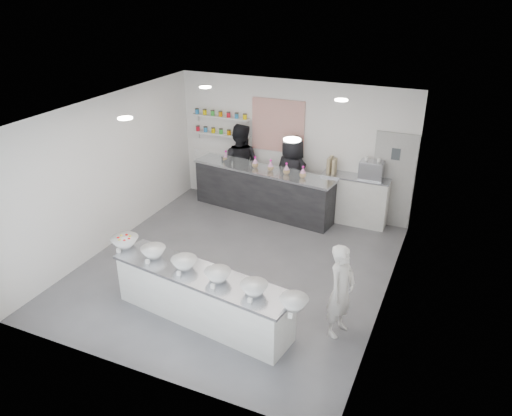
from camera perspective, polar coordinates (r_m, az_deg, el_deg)
The scene contains 26 objects.
floor at distance 9.52m, azimuth -2.32°, elevation -6.81°, with size 6.00×6.00×0.00m, color #515156.
ceiling at distance 8.33m, azimuth -2.68°, elevation 10.97°, with size 6.00×6.00×0.00m, color white.
back_wall at distance 11.41m, azimuth 4.17°, elevation 7.03°, with size 5.50×5.50×0.00m, color white.
left_wall at distance 10.25m, azimuth -16.47°, elevation 3.91°, with size 6.00×6.00×0.00m, color white.
right_wall at distance 8.10m, azimuth 15.29°, elevation -1.71°, with size 6.00×6.00×0.00m, color white.
back_door at distance 11.03m, azimuth 15.36°, elevation 3.04°, with size 0.88×0.04×2.10m, color #9A9A98.
pattern_panel at distance 11.37m, azimuth 2.52°, elevation 9.38°, with size 1.25×0.03×1.20m, color #B73F31.
jar_shelf_lower at distance 11.96m, azimuth -3.97°, elevation 8.40°, with size 1.45×0.22×0.04m, color silver.
jar_shelf_upper at distance 11.85m, azimuth -4.03°, elevation 10.35°, with size 1.45×0.22×0.04m, color silver.
preserve_jars at distance 11.87m, azimuth -4.05°, elevation 9.67°, with size 1.45×0.10×0.56m, color red, non-canonical shape.
downlight_0 at distance 8.25m, azimuth -14.73°, elevation 9.90°, with size 0.24×0.24×0.02m, color white.
downlight_1 at distance 6.92m, azimuth 4.15°, elevation 7.79°, with size 0.24×0.24×0.02m, color white.
downlight_2 at distance 10.36m, azimuth -5.82°, elevation 13.57°, with size 0.24×0.24×0.02m, color white.
downlight_3 at distance 9.33m, azimuth 9.73°, elevation 12.07°, with size 0.24×0.24×0.02m, color white.
prep_counter at distance 8.04m, azimuth -6.18°, elevation -10.05°, with size 3.11×0.71×0.85m, color silver.
back_bar at distance 11.44m, azimuth 0.77°, elevation 1.95°, with size 3.41×0.62×1.06m, color black.
sneeze_guard at distance 10.96m, azimuth -0.01°, elevation 4.66°, with size 3.36×0.01×0.29m, color white.
espresso_ledge at distance 11.16m, azimuth 11.13°, elevation 0.95°, with size 1.48×0.47×1.10m, color silver.
espresso_machine at distance 10.83m, azimuth 13.06°, elevation 4.22°, with size 0.50×0.34×0.38m, color #93969E.
cup_stacks at distance 11.01m, azimuth 8.65°, elevation 4.80°, with size 0.24×0.24×0.32m, color tan, non-canonical shape.
prep_bowls at distance 7.76m, azimuth -6.36°, elevation -6.99°, with size 3.66×0.51×0.17m, color white, non-canonical shape.
label_cards at distance 7.38m, azimuth -7.82°, elevation -9.38°, with size 3.31×0.04×0.07m, color white, non-canonical shape.
cookie_bags at distance 11.20m, azimuth 0.79°, elevation 5.07°, with size 2.15×0.15×0.27m, color #FF95E4, non-canonical shape.
woman_prep at distance 7.65m, azimuth 9.68°, elevation -9.31°, with size 0.55×0.36×1.51m, color silver.
staff_left at distance 11.75m, azimuth -1.87°, elevation 4.97°, with size 0.96×0.75×1.97m, color black.
staff_right at distance 11.31m, azimuth 4.09°, elevation 3.75°, with size 0.90×0.59×1.84m, color black.
Camera 1 is at (3.60, -7.23, 5.04)m, focal length 35.00 mm.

